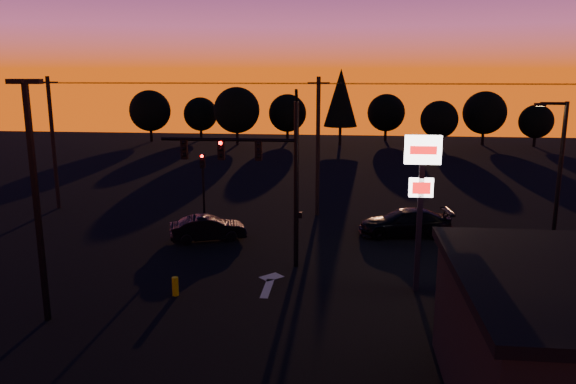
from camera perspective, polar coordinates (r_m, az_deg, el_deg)
name	(u,v)px	position (r m, az deg, el deg)	size (l,w,h in m)	color
ground	(252,297)	(24.29, -3.64, -10.59)	(120.00, 120.00, 0.00)	black
lane_arrow	(269,283)	(25.74, -1.91, -9.20)	(1.20, 3.10, 0.01)	beige
traffic_signal_mast	(263,167)	(26.71, -2.57, 2.60)	(6.79, 0.52, 8.58)	black
secondary_signal	(203,178)	(35.29, -8.63, 1.46)	(0.30, 0.31, 4.35)	black
parking_lot_light	(35,186)	(22.55, -24.33, 0.52)	(1.25, 0.30, 9.14)	black
pylon_sign	(421,180)	(24.18, 13.40, 1.18)	(1.50, 0.28, 6.80)	black
streetlight	(557,177)	(29.75, 25.69, 1.38)	(1.55, 0.35, 8.00)	black
utility_pole_0	(53,142)	(41.42, -22.76, 4.68)	(1.40, 0.26, 9.00)	black
utility_pole_1	(318,146)	(36.41, 3.06, 4.68)	(1.40, 0.26, 9.00)	black
power_wires	(319,84)	(36.09, 3.13, 10.95)	(36.00, 1.22, 0.07)	black
bollard	(175,286)	(24.73, -11.38, -9.38)	(0.27, 0.27, 0.82)	#CFBC00
tree_0	(150,111)	(76.72, -13.84, 8.02)	(5.36, 5.36, 6.74)	black
tree_1	(201,114)	(77.84, -8.87, 7.82)	(4.54, 4.54, 5.71)	black
tree_2	(237,110)	(71.57, -5.23, 8.28)	(5.77, 5.78, 7.26)	black
tree_3	(287,113)	(74.66, -0.05, 8.02)	(4.95, 4.95, 6.22)	black
tree_4	(341,98)	(71.12, 5.38, 9.51)	(4.18, 4.18, 9.50)	black
tree_5	(386,113)	(76.42, 9.94, 7.94)	(4.95, 4.95, 6.22)	black
tree_6	(439,119)	(71.17, 15.11, 7.13)	(4.54, 4.54, 5.71)	black
tree_7	(485,113)	(75.22, 19.34, 7.60)	(5.36, 5.36, 6.74)	black
tree_8	(536,121)	(75.93, 23.90, 6.57)	(4.12, 4.12, 5.19)	black
car_mid	(208,228)	(31.97, -8.14, -3.66)	(1.47, 4.22, 1.39)	black
car_right	(405,223)	(33.21, 11.78, -3.06)	(2.16, 5.32, 1.54)	black
suv_parked	(483,317)	(22.12, 19.23, -11.88)	(2.13, 4.63, 1.29)	black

